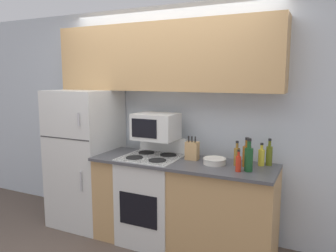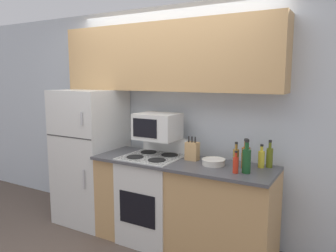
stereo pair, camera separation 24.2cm
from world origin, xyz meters
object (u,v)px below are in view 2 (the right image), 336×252
at_px(refrigerator, 91,156).
at_px(knife_block, 192,151).
at_px(bowl, 214,162).
at_px(bottle_wine_green, 246,160).
at_px(bottle_hot_sauce, 236,164).
at_px(bottle_whiskey, 246,157).
at_px(stove, 153,197).
at_px(bottle_olive_oil, 270,157).
at_px(microwave, 157,126).
at_px(bottle_cooking_spray, 261,158).
at_px(bottle_vinegar, 236,157).

xyz_separation_m(refrigerator, knife_block, (1.36, 0.03, 0.21)).
relative_size(bowl, bottle_wine_green, 0.76).
xyz_separation_m(bottle_hot_sauce, bottle_whiskey, (0.03, 0.19, 0.03)).
height_order(stove, bottle_wine_green, bottle_wine_green).
distance_m(stove, bottle_olive_oil, 1.30).
xyz_separation_m(refrigerator, stove, (0.94, -0.07, -0.32)).
bearing_deg(microwave, bottle_cooking_spray, 2.94).
relative_size(microwave, bottle_whiskey, 1.62).
height_order(microwave, bottle_vinegar, microwave).
distance_m(refrigerator, knife_block, 1.37).
distance_m(microwave, bottle_vinegar, 0.92).
distance_m(microwave, bottle_wine_green, 1.07).
height_order(knife_block, bottle_cooking_spray, knife_block).
relative_size(bottle_vinegar, bottle_cooking_spray, 1.09).
bearing_deg(stove, knife_block, 12.89).
distance_m(bottle_hot_sauce, bottle_vinegar, 0.21).
height_order(bottle_wine_green, bottle_hot_sauce, bottle_wine_green).
height_order(refrigerator, microwave, refrigerator).
bearing_deg(knife_block, microwave, 178.07).
relative_size(knife_block, bottle_cooking_spray, 1.12).
xyz_separation_m(bowl, bottle_wine_green, (0.35, -0.10, 0.08)).
xyz_separation_m(bowl, bottle_olive_oil, (0.48, 0.19, 0.07)).
distance_m(bottle_hot_sauce, bottle_whiskey, 0.20).
height_order(bowl, bottle_cooking_spray, bottle_cooking_spray).
bearing_deg(bottle_cooking_spray, bowl, -161.01).
bearing_deg(bottle_olive_oil, bottle_whiskey, -141.82).
xyz_separation_m(microwave, bottle_wine_green, (1.04, -0.19, -0.20)).
distance_m(microwave, bottle_cooking_spray, 1.13).
bearing_deg(bottle_vinegar, refrigerator, -179.94).
bearing_deg(microwave, bottle_whiskey, -2.56).
xyz_separation_m(microwave, bottle_whiskey, (0.99, -0.04, -0.20)).
xyz_separation_m(bottle_whiskey, bottle_cooking_spray, (0.12, 0.10, -0.02)).
bearing_deg(stove, bottle_hot_sauce, -7.65).
xyz_separation_m(bowl, bottle_cooking_spray, (0.42, 0.14, 0.05)).
distance_m(bowl, bottle_cooking_spray, 0.44).
bearing_deg(knife_block, bottle_hot_sauce, -22.78).
relative_size(refrigerator, knife_block, 6.55).
xyz_separation_m(bottle_wine_green, bottle_cooking_spray, (0.07, 0.24, -0.03)).
relative_size(bowl, bottle_olive_oil, 0.88).
bearing_deg(bottle_whiskey, bottle_cooking_spray, 40.67).
bearing_deg(bottle_olive_oil, stove, -169.78).
distance_m(stove, bottle_cooking_spray, 1.23).
bearing_deg(stove, bottle_olive_oil, 10.22).
relative_size(knife_block, bowl, 1.08).
xyz_separation_m(bowl, bottle_hot_sauce, (0.27, -0.15, 0.05)).
relative_size(bowl, bottle_vinegar, 0.95).
xyz_separation_m(microwave, bowl, (0.69, -0.09, -0.28)).
bearing_deg(bottle_cooking_spray, bottle_vinegar, -154.85).
height_order(knife_block, bottle_wine_green, bottle_wine_green).
bearing_deg(bowl, bottle_vinegar, 12.10).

